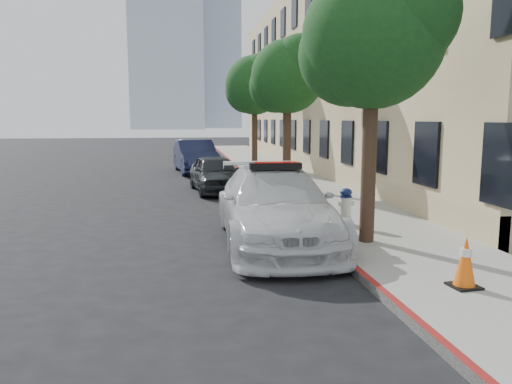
{
  "coord_description": "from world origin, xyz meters",
  "views": [
    {
      "loc": [
        -0.86,
        -11.64,
        2.67
      ],
      "look_at": [
        0.81,
        -0.45,
        1.0
      ],
      "focal_mm": 35.0,
      "sensor_mm": 36.0,
      "label": 1
    }
  ],
  "objects_px": {
    "parked_car_mid": "(215,174)",
    "fire_hydrant": "(346,208)",
    "police_car": "(275,206)",
    "parked_car_far": "(195,156)",
    "traffic_cone": "(465,262)"
  },
  "relations": [
    {
      "from": "parked_car_mid",
      "to": "fire_hydrant",
      "type": "distance_m",
      "value": 7.5
    },
    {
      "from": "police_car",
      "to": "parked_car_mid",
      "type": "distance_m",
      "value": 7.88
    },
    {
      "from": "parked_car_far",
      "to": "fire_hydrant",
      "type": "xyz_separation_m",
      "value": [
        3.14,
        -13.71,
        -0.22
      ]
    },
    {
      "from": "parked_car_mid",
      "to": "fire_hydrant",
      "type": "height_order",
      "value": "parked_car_mid"
    },
    {
      "from": "parked_car_mid",
      "to": "fire_hydrant",
      "type": "relative_size",
      "value": 4.38
    },
    {
      "from": "fire_hydrant",
      "to": "traffic_cone",
      "type": "distance_m",
      "value": 4.47
    },
    {
      "from": "parked_car_far",
      "to": "traffic_cone",
      "type": "xyz_separation_m",
      "value": [
        3.51,
        -18.16,
        -0.27
      ]
    },
    {
      "from": "police_car",
      "to": "fire_hydrant",
      "type": "distance_m",
      "value": 2.03
    },
    {
      "from": "police_car",
      "to": "traffic_cone",
      "type": "xyz_separation_m",
      "value": [
        2.22,
        -3.65,
        -0.27
      ]
    },
    {
      "from": "parked_car_far",
      "to": "traffic_cone",
      "type": "height_order",
      "value": "parked_car_far"
    },
    {
      "from": "police_car",
      "to": "traffic_cone",
      "type": "height_order",
      "value": "police_car"
    },
    {
      "from": "parked_car_far",
      "to": "fire_hydrant",
      "type": "height_order",
      "value": "parked_car_far"
    },
    {
      "from": "police_car",
      "to": "parked_car_far",
      "type": "xyz_separation_m",
      "value": [
        -1.29,
        14.51,
        -0.0
      ]
    },
    {
      "from": "traffic_cone",
      "to": "fire_hydrant",
      "type": "bearing_deg",
      "value": 94.76
    },
    {
      "from": "police_car",
      "to": "parked_car_far",
      "type": "relative_size",
      "value": 1.14
    }
  ]
}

